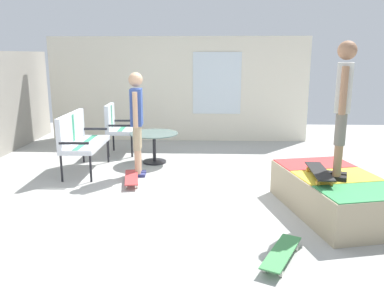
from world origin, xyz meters
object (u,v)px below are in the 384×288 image
Objects in this scene: patio_table at (154,142)px; skateboard_spare at (281,253)px; skateboard_on_ramp at (319,172)px; person_watching at (137,116)px; skateboard_by_bench at (131,178)px; patio_chair_near_house at (116,124)px; patio_bench at (79,137)px; skate_ramp at (338,194)px; person_skater at (343,101)px.

skateboard_spare is (-3.55, -1.75, -0.32)m from patio_table.
patio_table is at bearing 44.63° from skateboard_on_ramp.
skateboard_on_ramp is (-1.61, -2.55, -0.42)m from person_watching.
skateboard_by_bench is at bearing 174.54° from person_watching.
skateboard_spare is 1.40m from skateboard_on_ramp.
skateboard_spare is (-2.34, -1.95, 0.00)m from skateboard_by_bench.
patio_chair_near_house is 1.65m from person_watching.
skateboard_spare is at bearing -134.76° from patio_bench.
skate_ramp is 0.46m from skateboard_on_ramp.
skateboard_by_bench is (-0.41, 0.04, -0.92)m from person_watching.
patio_chair_near_house is 1.09m from patio_table.
skateboard_spare is at bearing -153.82° from patio_table.
person_skater is at bearing -131.21° from patio_chair_near_house.
patio_chair_near_house is 4.46m from skateboard_on_ramp.
person_watching is at bearing -154.25° from patio_chair_near_house.
patio_chair_near_house is 0.62× the size of person_skater.
patio_bench is at bearing 63.41° from skateboard_on_ramp.
skateboard_spare is 1.00× the size of skateboard_on_ramp.
patio_bench is at bearing 66.74° from skate_ramp.
person_watching is (-0.80, 0.16, 0.60)m from patio_table.
person_watching reaches higher than skateboard_by_bench.
skateboard_on_ramp is (-0.02, 0.22, -0.88)m from person_skater.
patio_chair_near_house reaches higher than skateboard_by_bench.
person_skater is at bearing -36.76° from skateboard_spare.
skate_ramp is at bearing -130.52° from patio_table.
patio_chair_near_house is 1.26× the size of skateboard_on_ramp.
patio_chair_near_house reaches higher than patio_table.
patio_bench is 1.30m from patio_chair_near_house.
skate_ramp is 4.61m from patio_chair_near_house.
skateboard_on_ramp is at bearing -29.51° from skateboard_spare.
skate_ramp is at bearing -32.76° from person_skater.
patio_table is 3.70m from person_skater.
person_skater reaches higher than skateboard_on_ramp.
person_skater is at bearing 147.24° from skate_ramp.
skateboard_on_ramp is at bearing -114.94° from skateboard_by_bench.
skateboard_spare is (-2.94, -2.96, -0.53)m from patio_bench.
person_skater is (-0.11, 0.07, 1.21)m from skate_ramp.
person_watching is at bearing 57.68° from skateboard_on_ramp.
skate_ramp reaches higher than skateboard_spare.
skateboard_on_ramp is at bearing -133.28° from patio_chair_near_house.
person_watching is 1.04× the size of person_skater.
person_skater reaches higher than skateboard_spare.
patio_chair_near_house is at bearing 48.79° from person_skater.
skateboard_on_ramp reaches higher than skateboard_by_bench.
skateboard_spare is at bearing 143.57° from skate_ramp.
skateboard_on_ramp is at bearing -135.37° from patio_table.
patio_chair_near_house reaches higher than skateboard_on_ramp.
patio_bench is at bearing 164.24° from patio_chair_near_house.
person_skater is 2.01× the size of skateboard_by_bench.
person_watching reaches higher than patio_bench.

